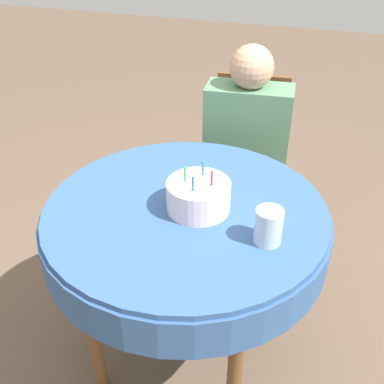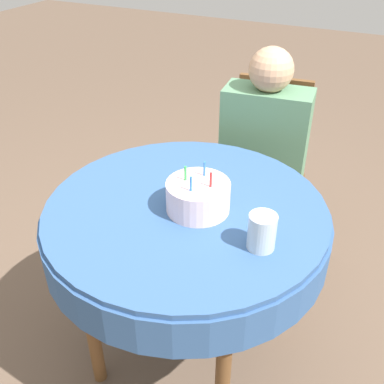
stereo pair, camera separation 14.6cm
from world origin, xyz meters
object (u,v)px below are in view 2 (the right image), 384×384
at_px(chair, 264,170).
at_px(birthday_cake, 199,196).
at_px(person, 263,147).
at_px(drinking_glass, 262,232).

height_order(chair, birthday_cake, chair).
relative_size(person, drinking_glass, 9.95).
height_order(birthday_cake, drinking_glass, birthday_cake).
xyz_separation_m(person, drinking_glass, (0.25, -0.79, 0.15)).
bearing_deg(chair, birthday_cake, -95.73).
bearing_deg(chair, drinking_glass, -80.18).
bearing_deg(birthday_cake, chair, 90.73).
height_order(chair, drinking_glass, chair).
xyz_separation_m(chair, birthday_cake, (0.01, -0.79, 0.32)).
distance_m(chair, birthday_cake, 0.85).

